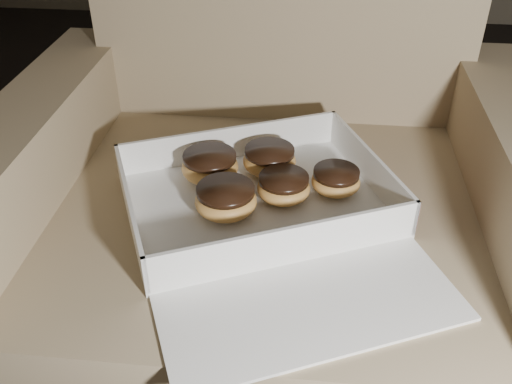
{
  "coord_description": "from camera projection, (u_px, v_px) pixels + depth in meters",
  "views": [
    {
      "loc": [
        -0.3,
        -0.66,
        0.94
      ],
      "look_at": [
        -0.38,
        0.06,
        0.44
      ],
      "focal_mm": 40.0,
      "sensor_mm": 36.0,
      "label": 1
    }
  ],
  "objects": [
    {
      "name": "donut_d",
      "position": [
        226.0,
        199.0,
        0.85
      ],
      "size": [
        0.09,
        0.09,
        0.05
      ],
      "color": "#DE9D4D",
      "rests_on": "bakery_box"
    },
    {
      "name": "donut_e",
      "position": [
        269.0,
        159.0,
        0.94
      ],
      "size": [
        0.09,
        0.09,
        0.04
      ],
      "color": "#DE9D4D",
      "rests_on": "bakery_box"
    },
    {
      "name": "crumb_c",
      "position": [
        359.0,
        224.0,
        0.84
      ],
      "size": [
        0.01,
        0.01,
        0.0
      ],
      "primitive_type": "ellipsoid",
      "color": "black",
      "rests_on": "bakery_box"
    },
    {
      "name": "armchair",
      "position": [
        270.0,
        234.0,
        1.03
      ],
      "size": [
        0.88,
        0.74,
        0.92
      ],
      "color": "tan",
      "rests_on": "floor"
    },
    {
      "name": "donut_b",
      "position": [
        284.0,
        187.0,
        0.88
      ],
      "size": [
        0.08,
        0.08,
        0.04
      ],
      "color": "#DE9D4D",
      "rests_on": "bakery_box"
    },
    {
      "name": "crumb_b",
      "position": [
        289.0,
        244.0,
        0.8
      ],
      "size": [
        0.01,
        0.01,
        0.0
      ],
      "primitive_type": "ellipsoid",
      "color": "black",
      "rests_on": "bakery_box"
    },
    {
      "name": "bakery_box",
      "position": [
        266.0,
        215.0,
        0.85
      ],
      "size": [
        0.53,
        0.57,
        0.07
      ],
      "rotation": [
        0.0,
        0.0,
        0.42
      ],
      "color": "white",
      "rests_on": "armchair"
    },
    {
      "name": "crumb_a",
      "position": [
        177.0,
        255.0,
        0.78
      ],
      "size": [
        0.01,
        0.01,
        0.0
      ],
      "primitive_type": "ellipsoid",
      "color": "black",
      "rests_on": "bakery_box"
    },
    {
      "name": "donut_a",
      "position": [
        210.0,
        166.0,
        0.93
      ],
      "size": [
        0.09,
        0.09,
        0.05
      ],
      "color": "#DE9D4D",
      "rests_on": "bakery_box"
    },
    {
      "name": "donut_c",
      "position": [
        336.0,
        180.0,
        0.9
      ],
      "size": [
        0.08,
        0.08,
        0.04
      ],
      "color": "#DE9D4D",
      "rests_on": "bakery_box"
    }
  ]
}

